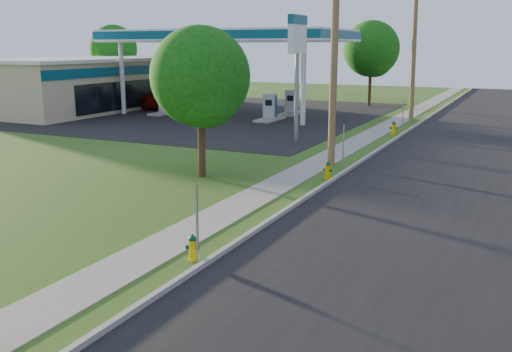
{
  "coord_description": "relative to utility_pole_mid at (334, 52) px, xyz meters",
  "views": [
    {
      "loc": [
        7.26,
        -7.04,
        5.22
      ],
      "look_at": [
        0.0,
        8.0,
        1.4
      ],
      "focal_mm": 40.0,
      "sensor_mm": 36.0,
      "label": 1
    }
  ],
  "objects": [
    {
      "name": "sign_post_far",
      "position": [
        0.85,
        11.2,
        -3.95
      ],
      "size": [
        0.05,
        0.04,
        2.0
      ],
      "primitive_type": "cube",
      "color": "gray",
      "rests_on": "ground"
    },
    {
      "name": "gas_canopy",
      "position": [
        -13.4,
        15.0,
        0.94
      ],
      "size": [
        18.18,
        9.18,
        6.4
      ],
      "color": "silver",
      "rests_on": "ground"
    },
    {
      "name": "car_red",
      "position": [
        -18.9,
        15.67,
        -4.14
      ],
      "size": [
        5.97,
        3.04,
        1.62
      ],
      "primitive_type": "imported",
      "rotation": [
        0.0,
        0.0,
        1.51
      ],
      "color": "#6D0F06",
      "rests_on": "ground"
    },
    {
      "name": "convenience_store",
      "position": [
        -26.38,
        15.0,
        -2.82
      ],
      "size": [
        10.4,
        22.4,
        4.25
      ],
      "color": "tan",
      "rests_on": "ground"
    },
    {
      "name": "fuel_pump_nw",
      "position": [
        -17.9,
        13.0,
        -4.23
      ],
      "size": [
        1.2,
        3.2,
        1.9
      ],
      "color": "gray",
      "rests_on": "ground"
    },
    {
      "name": "fuel_pump_sw",
      "position": [
        -17.9,
        17.0,
        -4.23
      ],
      "size": [
        1.2,
        3.2,
        1.9
      ],
      "color": "gray",
      "rests_on": "ground"
    },
    {
      "name": "sidewalk",
      "position": [
        -0.65,
        -7.0,
        -4.94
      ],
      "size": [
        1.5,
        120.0,
        0.03
      ],
      "primitive_type": "cube",
      "color": "gray",
      "rests_on": "ground"
    },
    {
      "name": "sign_post_near",
      "position": [
        0.85,
        -12.8,
        -3.95
      ],
      "size": [
        0.05,
        0.04,
        2.0
      ],
      "primitive_type": "cube",
      "color": "gray",
      "rests_on": "ground"
    },
    {
      "name": "hydrant_far",
      "position": [
        0.55,
        10.11,
        -4.55
      ],
      "size": [
        0.43,
        0.38,
        0.83
      ],
      "color": "#E8C200",
      "rests_on": "ground"
    },
    {
      "name": "hydrant_near",
      "position": [
        0.63,
        -12.68,
        -4.62
      ],
      "size": [
        0.36,
        0.32,
        0.68
      ],
      "color": "#E5BA0A",
      "rests_on": "ground"
    },
    {
      "name": "ground_plane",
      "position": [
        0.6,
        -17.0,
        -4.95
      ],
      "size": [
        140.0,
        140.0,
        0.0
      ],
      "primitive_type": "plane",
      "color": "#264913",
      "rests_on": "ground"
    },
    {
      "name": "fuel_pump_se",
      "position": [
        -8.9,
        17.0,
        -4.23
      ],
      "size": [
        1.2,
        3.2,
        1.9
      ],
      "color": "gray",
      "rests_on": "ground"
    },
    {
      "name": "tree_back",
      "position": [
        -31.78,
        24.11,
        -0.19
      ],
      "size": [
        4.88,
        4.88,
        7.39
      ],
      "color": "#382314",
      "rests_on": "ground"
    },
    {
      "name": "tree_lot",
      "position": [
        -5.16,
        26.36,
        -0.17
      ],
      "size": [
        4.9,
        4.9,
        7.43
      ],
      "color": "#382314",
      "rests_on": "ground"
    },
    {
      "name": "utility_pole_mid",
      "position": [
        0.0,
        0.0,
        0.0
      ],
      "size": [
        1.4,
        0.32,
        9.8
      ],
      "color": "brown",
      "rests_on": "ground"
    },
    {
      "name": "fuel_pump_ne",
      "position": [
        -8.9,
        13.0,
        -4.23
      ],
      "size": [
        1.2,
        3.2,
        1.9
      ],
      "color": "gray",
      "rests_on": "ground"
    },
    {
      "name": "curb",
      "position": [
        1.1,
        -7.0,
        -4.88
      ],
      "size": [
        0.15,
        120.0,
        0.15
      ],
      "primitive_type": "cube",
      "color": "gray",
      "rests_on": "ground"
    },
    {
      "name": "hydrant_mid",
      "position": [
        0.77,
        -2.72,
        -4.6
      ],
      "size": [
        0.38,
        0.34,
        0.73
      ],
      "color": "#E2B401",
      "rests_on": "ground"
    },
    {
      "name": "utility_pole_far",
      "position": [
        0.0,
        18.0,
        -0.15
      ],
      "size": [
        1.4,
        0.32,
        9.5
      ],
      "color": "brown",
      "rests_on": "ground"
    },
    {
      "name": "road",
      "position": [
        5.1,
        -7.0,
        -4.94
      ],
      "size": [
        8.0,
        120.0,
        0.02
      ],
      "primitive_type": "cube",
      "color": "black",
      "rests_on": "ground"
    },
    {
      "name": "tree_verge",
      "position": [
        -3.92,
        -4.58,
        -1.07
      ],
      "size": [
        3.98,
        3.98,
        6.03
      ],
      "color": "#382314",
      "rests_on": "ground"
    },
    {
      "name": "sign_post_mid",
      "position": [
        0.85,
        -1.0,
        -3.95
      ],
      "size": [
        0.05,
        0.04,
        2.0
      ],
      "primitive_type": "cube",
      "color": "gray",
      "rests_on": "ground"
    },
    {
      "name": "price_pylon",
      "position": [
        -3.9,
        5.5,
        0.48
      ],
      "size": [
        0.34,
        2.04,
        6.85
      ],
      "color": "gray",
      "rests_on": "ground"
    },
    {
      "name": "forecourt",
      "position": [
        -15.4,
        15.0,
        -4.94
      ],
      "size": [
        26.0,
        28.0,
        0.02
      ],
      "primitive_type": "cube",
      "color": "black",
      "rests_on": "ground"
    }
  ]
}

